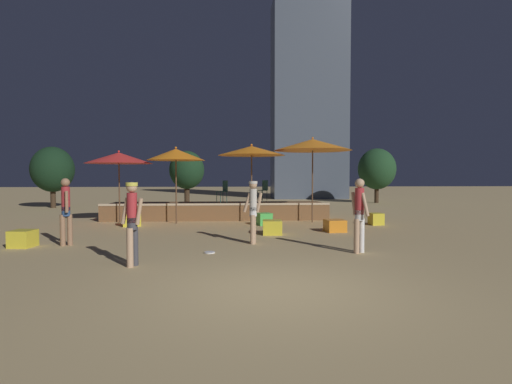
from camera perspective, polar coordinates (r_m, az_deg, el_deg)
ground_plane at (r=6.53m, az=2.88°, el=-13.72°), size 120.00×120.00×0.00m
wooden_deck at (r=17.15m, az=-5.57°, el=-2.66°), size 9.15×2.47×0.71m
patio_umbrella_0 at (r=16.16m, az=-19.00°, el=4.61°), size 2.53×2.53×2.78m
patio_umbrella_1 at (r=15.29m, az=-0.64°, el=5.91°), size 2.57×2.57×3.02m
patio_umbrella_2 at (r=15.34m, az=-11.38°, el=5.26°), size 2.17×2.17×2.90m
patio_umbrella_3 at (r=15.62m, az=8.09°, el=6.69°), size 3.00×3.00×3.30m
cube_seat_0 at (r=12.34m, az=2.34°, el=-5.07°), size 0.62×0.62×0.43m
cube_seat_1 at (r=15.06m, az=-17.34°, el=-3.78°), size 0.76×0.76×0.46m
cube_seat_2 at (r=15.34m, az=16.77°, el=-3.71°), size 0.50×0.50×0.43m
cube_seat_3 at (r=14.62m, az=1.21°, el=-3.89°), size 0.59×0.59×0.44m
cube_seat_4 at (r=13.17m, az=11.21°, el=-4.74°), size 0.66×0.66×0.39m
cube_seat_5 at (r=11.75m, az=-30.35°, el=-5.77°), size 0.59×0.59×0.43m
person_0 at (r=10.59m, az=-0.41°, el=-2.40°), size 0.53×0.29×1.67m
person_1 at (r=11.40m, az=-25.52°, el=-2.19°), size 0.29×0.44×1.74m
person_2 at (r=8.30m, az=-17.28°, el=-3.76°), size 0.51×0.28×1.68m
person_3 at (r=9.61m, az=14.55°, el=-2.85°), size 0.34×0.50×1.74m
bistro_chair_0 at (r=17.64m, az=1.11°, el=0.54°), size 0.48×0.48×0.90m
bistro_chair_1 at (r=16.50m, az=-4.66°, el=0.41°), size 0.47×0.47×0.90m
frisbee_disc at (r=9.46m, az=-6.64°, el=-8.57°), size 0.25×0.25×0.03m
background_tree_0 at (r=22.00m, az=-9.86°, el=3.07°), size 1.88×1.88×3.16m
background_tree_1 at (r=25.17m, az=-27.06°, el=2.88°), size 2.31×2.31×3.44m
background_tree_2 at (r=27.73m, az=16.88°, el=3.15°), size 2.47×2.47×3.62m
distant_building at (r=33.07m, az=7.54°, el=12.76°), size 5.84×3.11×15.61m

